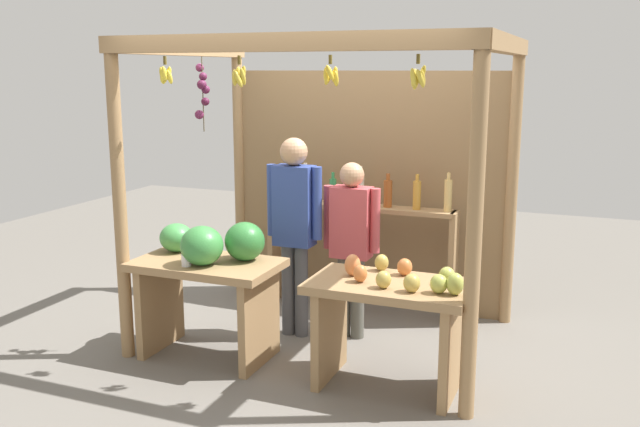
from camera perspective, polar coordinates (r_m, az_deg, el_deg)
ground_plane at (r=5.92m, az=0.69°, el=-10.05°), size 12.00×12.00×0.00m
market_stall at (r=5.94m, az=2.16°, el=4.17°), size 2.75×1.98×2.42m
fruit_counter_left at (r=5.41m, az=-9.01°, el=-4.49°), size 1.10×0.65×1.06m
fruit_counter_right at (r=4.88m, az=5.83°, el=-7.81°), size 1.10×0.64×0.92m
bottle_shelf_unit at (r=6.31m, az=3.18°, el=-1.10°), size 1.76×0.22×1.35m
vendor_man at (r=5.70m, az=-2.11°, el=-0.41°), size 0.48×0.22×1.66m
vendor_woman at (r=5.68m, az=2.57°, el=-1.81°), size 0.48×0.20×1.47m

